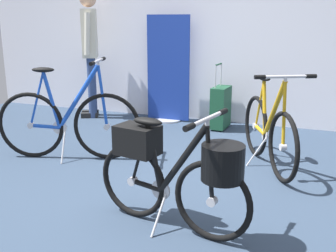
# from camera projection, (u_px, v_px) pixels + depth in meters

# --- Properties ---
(ground_plane) EXTENTS (7.38, 7.38, 0.00)m
(ground_plane) POSITION_uv_depth(u_px,v_px,m) (142.00, 198.00, 3.12)
(ground_plane) COLOR #2D3D51
(back_wall) EXTENTS (7.38, 0.10, 3.08)m
(back_wall) POSITION_uv_depth(u_px,v_px,m) (226.00, 5.00, 5.14)
(back_wall) COLOR silver
(back_wall) RESTS_ON ground_plane
(floor_banner_stand) EXTENTS (0.60, 0.36, 1.42)m
(floor_banner_stand) POSITION_uv_depth(u_px,v_px,m) (168.00, 76.00, 5.37)
(floor_banner_stand) COLOR #B7B7BC
(floor_banner_stand) RESTS_ON ground_plane
(folding_bike_foreground) EXTENTS (1.13, 0.53, 0.81)m
(folding_bike_foreground) POSITION_uv_depth(u_px,v_px,m) (176.00, 169.00, 2.55)
(folding_bike_foreground) COLOR black
(folding_bike_foreground) RESTS_ON ground_plane
(display_bike_left) EXTENTS (0.70, 1.19, 0.92)m
(display_bike_left) POSITION_uv_depth(u_px,v_px,m) (268.00, 131.00, 3.71)
(display_bike_left) COLOR black
(display_bike_left) RESTS_ON ground_plane
(display_bike_right) EXTENTS (1.39, 0.58, 1.00)m
(display_bike_right) POSITION_uv_depth(u_px,v_px,m) (68.00, 122.00, 3.93)
(display_bike_right) COLOR black
(display_bike_right) RESTS_ON ground_plane
(visitor_near_wall) EXTENTS (0.37, 0.48, 1.75)m
(visitor_near_wall) POSITION_uv_depth(u_px,v_px,m) (90.00, 45.00, 5.52)
(visitor_near_wall) COLOR navy
(visitor_near_wall) RESTS_ON ground_plane
(rolling_suitcase) EXTENTS (0.20, 0.37, 0.83)m
(rolling_suitcase) POSITION_uv_depth(u_px,v_px,m) (221.00, 107.00, 5.05)
(rolling_suitcase) COLOR #19472D
(rolling_suitcase) RESTS_ON ground_plane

